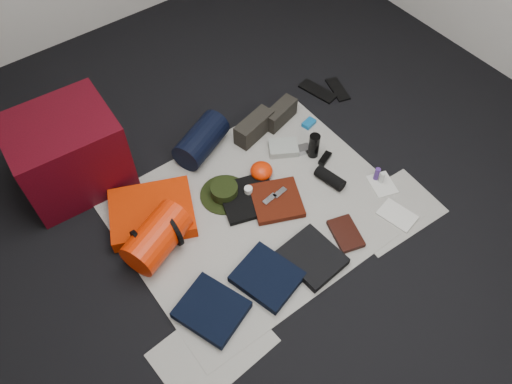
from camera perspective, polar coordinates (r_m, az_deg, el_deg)
floor at (r=3.07m, az=0.21°, el=-2.09°), size 4.50×4.50×0.02m
newspaper_mat at (r=3.06m, az=0.21°, el=-1.96°), size 1.60×1.30×0.01m
newspaper_sheet_front_left at (r=2.68m, az=-4.93°, el=-17.33°), size 0.61×0.44×0.00m
newspaper_sheet_front_right at (r=3.16m, az=15.24°, el=-2.07°), size 0.60×0.43×0.00m
red_cabinet at (r=3.21m, az=-20.70°, el=4.19°), size 0.64×0.55×0.51m
sleeping_pad at (r=3.05m, az=-11.78°, el=-2.34°), size 0.61×0.56×0.09m
stuff_sack at (r=2.87m, az=-11.26°, el=-5.13°), size 0.44×0.36×0.23m
sack_strap_left at (r=2.86m, az=-12.97°, el=-6.18°), size 0.02×0.22×0.22m
sack_strap_right at (r=2.89m, az=-9.54°, el=-4.19°), size 0.02×0.22×0.22m
navy_duffel at (r=3.29m, az=-6.27°, el=5.91°), size 0.43×0.34×0.20m
boonie_brim at (r=3.12m, az=-3.61°, el=-0.28°), size 0.39×0.39×0.01m
boonie_crown at (r=3.09m, az=-3.65°, el=0.17°), size 0.17×0.17×0.08m
hiking_boot_left at (r=3.39m, az=-0.23°, el=7.39°), size 0.32×0.18×0.15m
hiking_boot_right at (r=3.49m, az=2.77°, el=8.92°), size 0.29×0.17×0.13m
flip_flop_left at (r=3.78m, az=7.08°, el=11.37°), size 0.17×0.30×0.02m
flip_flop_right at (r=3.81m, az=9.32°, el=11.51°), size 0.16×0.26×0.01m
trousers_navy_a at (r=2.72m, az=-5.10°, el=-13.25°), size 0.39×0.41×0.05m
trousers_navy_b at (r=2.79m, az=1.28°, el=-9.69°), size 0.37×0.40×0.05m
trousers_charcoal at (r=2.87m, az=6.45°, el=-7.42°), size 0.31×0.34×0.05m
black_tshirt at (r=3.08m, az=-0.85°, el=-0.67°), size 0.41×0.40×0.03m
red_shirt at (r=3.07m, az=2.37°, el=-0.99°), size 0.39×0.39×0.04m
orange_stuff_sack at (r=3.17m, az=0.62°, el=2.44°), size 0.16×0.16×0.09m
first_aid_pouch at (r=3.33m, az=3.15°, el=5.08°), size 0.24×0.22×0.05m
water_bottle at (r=3.28m, az=6.64°, el=5.29°), size 0.08×0.08×0.18m
speaker at (r=3.18m, az=8.46°, el=1.58°), size 0.12×0.21×0.08m
compact_camera at (r=3.34m, az=5.26°, el=4.84°), size 0.12×0.09×0.04m
cyan_case at (r=3.51m, az=6.06°, el=7.82°), size 0.11×0.08×0.03m
toiletry_purple at (r=3.25m, az=13.64°, el=2.00°), size 0.04×0.04×0.10m
toiletry_clear at (r=3.24m, az=14.18°, el=1.59°), size 0.04×0.04×0.09m
paperback_book at (r=2.99m, az=10.22°, el=-4.69°), size 0.21×0.26×0.03m
map_booklet at (r=3.14m, az=15.84°, el=-2.57°), size 0.19×0.24×0.01m
map_printout at (r=3.26m, az=14.22°, el=0.86°), size 0.19×0.22×0.01m
sunglasses at (r=3.31m, az=7.89°, el=3.82°), size 0.12×0.08×0.03m
key_cluster at (r=2.70m, az=-5.06°, el=-15.59°), size 0.08×0.08×0.01m
tape_roll at (r=3.08m, az=-0.88°, el=0.25°), size 0.05×0.05×0.04m
energy_bar_a at (r=3.04m, az=1.56°, el=-0.82°), size 0.10×0.05×0.01m
energy_bar_b at (r=3.07m, az=2.74°, el=-0.09°), size 0.10×0.05×0.01m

